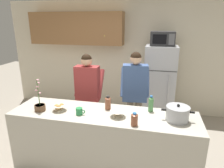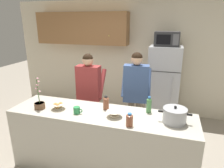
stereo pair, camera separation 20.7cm
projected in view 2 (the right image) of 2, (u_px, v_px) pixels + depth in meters
name	position (u px, v px, depth m)	size (l,w,h in m)	color
ground_plane	(101.00, 168.00, 3.04)	(14.00, 14.00, 0.00)	#9E9384
back_wall_unit	(122.00, 51.00, 4.73)	(6.00, 0.48, 2.60)	beige
kitchen_island	(101.00, 141.00, 2.90)	(2.59, 0.68, 0.92)	#BCB7A8
refrigerator	(163.00, 85.00, 4.27)	(0.64, 0.68, 1.65)	#B7BABF
microwave	(167.00, 39.00, 3.96)	(0.48, 0.37, 0.28)	#2D2D30
person_near_pot	(89.00, 88.00, 3.52)	(0.50, 0.41, 1.61)	#726656
person_by_sink	(136.00, 88.00, 3.41)	(0.54, 0.46, 1.65)	#726656
cooking_pot	(175.00, 115.00, 2.47)	(0.40, 0.29, 0.23)	#ADAFB5
coffee_mug	(77.00, 110.00, 2.73)	(0.13, 0.09, 0.10)	#2D8C4C
bread_bowl	(58.00, 106.00, 2.86)	(0.20, 0.20, 0.10)	beige
empty_bowl	(114.00, 113.00, 2.63)	(0.21, 0.21, 0.08)	beige
bottle_near_edge	(130.00, 120.00, 2.39)	(0.09, 0.09, 0.17)	brown
bottle_mid_counter	(106.00, 103.00, 2.85)	(0.08, 0.08, 0.20)	brown
bottle_far_corner	(149.00, 105.00, 2.74)	(0.07, 0.07, 0.23)	#4C8C4C
potted_orchid	(40.00, 104.00, 2.88)	(0.15, 0.15, 0.47)	brown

